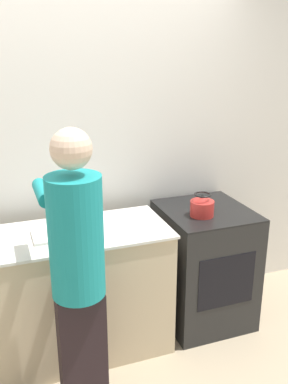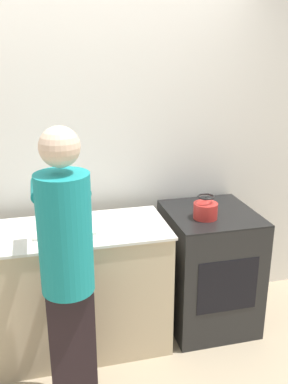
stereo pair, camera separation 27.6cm
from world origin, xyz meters
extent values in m
plane|color=tan|center=(0.00, 0.00, 0.00)|extent=(12.00, 12.00, 0.00)
cube|color=white|center=(0.00, 0.74, 1.30)|extent=(8.00, 0.05, 2.60)
cube|color=#C6B28E|center=(-0.35, 0.29, 0.44)|extent=(1.66, 0.57, 0.89)
cube|color=silver|center=(-0.35, 0.29, 0.89)|extent=(1.68, 0.60, 0.02)
cube|color=black|center=(0.87, 0.34, 0.45)|extent=(0.63, 0.68, 0.90)
cube|color=black|center=(0.87, 0.34, 0.90)|extent=(0.63, 0.68, 0.01)
cube|color=black|center=(0.87, 0.00, 0.49)|extent=(0.44, 0.01, 0.39)
cube|color=black|center=(-0.22, -0.26, 0.39)|extent=(0.26, 0.16, 0.79)
cylinder|color=teal|center=(-0.22, -0.26, 1.12)|extent=(0.29, 0.29, 0.66)
sphere|color=beige|center=(-0.22, -0.26, 1.58)|extent=(0.21, 0.21, 0.21)
cylinder|color=teal|center=(-0.34, 0.01, 1.29)|extent=(0.08, 0.30, 0.08)
cylinder|color=teal|center=(-0.09, 0.01, 1.29)|extent=(0.08, 0.30, 0.08)
cube|color=silver|center=(-0.20, 0.27, 0.91)|extent=(0.40, 0.23, 0.02)
cube|color=silver|center=(-0.13, 0.25, 0.92)|extent=(0.15, 0.10, 0.01)
cube|color=black|center=(-0.23, 0.30, 0.92)|extent=(0.09, 0.07, 0.01)
cylinder|color=red|center=(0.78, 0.24, 0.96)|extent=(0.17, 0.17, 0.11)
cone|color=red|center=(0.78, 0.24, 1.03)|extent=(0.14, 0.14, 0.03)
sphere|color=black|center=(0.78, 0.24, 1.06)|extent=(0.02, 0.02, 0.02)
torus|color=black|center=(0.78, 0.24, 1.07)|extent=(0.12, 0.12, 0.01)
camera|label=1|loc=(-0.58, -2.26, 2.05)|focal=40.00mm
camera|label=2|loc=(-0.31, -2.34, 2.05)|focal=40.00mm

